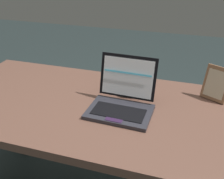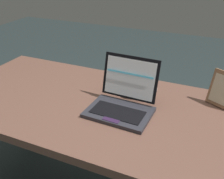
{
  "view_description": "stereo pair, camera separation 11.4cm",
  "coord_description": "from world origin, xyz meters",
  "views": [
    {
      "loc": [
        0.27,
        -0.99,
        1.4
      ],
      "look_at": [
        -0.02,
        -0.03,
        0.86
      ],
      "focal_mm": 41.31,
      "sensor_mm": 36.0,
      "label": 1
    },
    {
      "loc": [
        0.38,
        -0.95,
        1.4
      ],
      "look_at": [
        -0.02,
        -0.03,
        0.86
      ],
      "focal_mm": 41.31,
      "sensor_mm": 36.0,
      "label": 2
    }
  ],
  "objects": [
    {
      "name": "photo_frame",
      "position": [
        0.43,
        0.22,
        0.83
      ],
      "size": [
        0.13,
        0.1,
        0.17
      ],
      "color": "#8B6243",
      "rests_on": "desk"
    },
    {
      "name": "desk",
      "position": [
        0.0,
        0.0,
        0.65
      ],
      "size": [
        1.79,
        0.73,
        0.75
      ],
      "color": "brown",
      "rests_on": "ground"
    },
    {
      "name": "laptop_front",
      "position": [
        0.02,
        -0.0,
        0.8
      ],
      "size": [
        0.3,
        0.26,
        0.23
      ],
      "color": "#2D2D35",
      "rests_on": "desk"
    },
    {
      "name": "coffee_mug",
      "position": [
        0.06,
        0.15,
        0.8
      ],
      "size": [
        0.13,
        0.08,
        0.1
      ],
      "color": "silver",
      "rests_on": "desk"
    }
  ]
}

